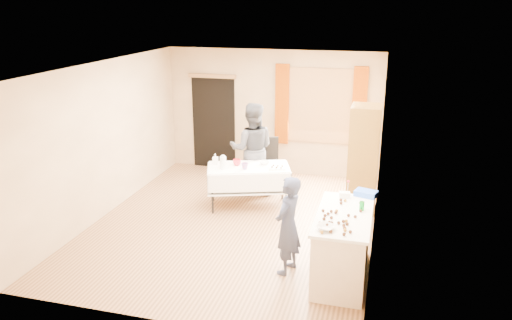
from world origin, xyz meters
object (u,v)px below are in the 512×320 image
(cabinet, at_px, (363,159))
(chair, at_px, (268,174))
(woman, at_px, (252,149))
(girl, at_px, (288,225))
(party_table, at_px, (249,183))
(counter, at_px, (342,246))

(cabinet, bearing_deg, chair, 163.39)
(cabinet, relative_size, woman, 1.07)
(cabinet, relative_size, girl, 1.37)
(party_table, height_order, chair, chair)
(party_table, distance_m, woman, 0.79)
(cabinet, bearing_deg, counter, -92.42)
(cabinet, distance_m, chair, 2.00)
(chair, distance_m, woman, 0.67)
(cabinet, height_order, woman, cabinet)
(counter, height_order, party_table, counter)
(party_table, bearing_deg, cabinet, -8.37)
(chair, bearing_deg, woman, -149.68)
(counter, bearing_deg, girl, -175.65)
(counter, relative_size, girl, 1.08)
(counter, distance_m, woman, 3.33)
(counter, bearing_deg, chair, 120.63)
(counter, xyz_separation_m, girl, (-0.72, -0.06, 0.23))
(chair, bearing_deg, counter, -74.96)
(counter, relative_size, chair, 1.46)
(counter, height_order, chair, chair)
(cabinet, distance_m, girl, 2.57)
(cabinet, relative_size, chair, 1.84)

